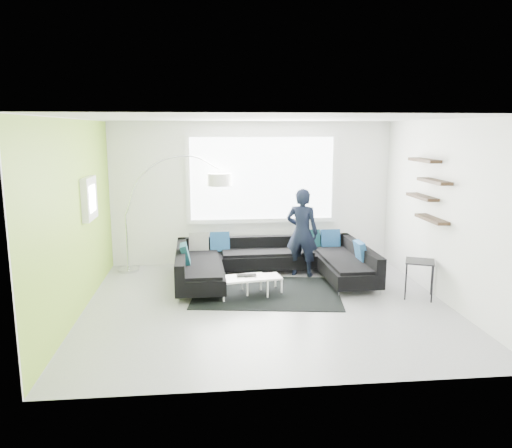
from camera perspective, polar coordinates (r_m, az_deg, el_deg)
The scene contains 9 objects.
ground at distance 7.75m, azimuth 1.29°, elevation -9.20°, with size 5.50×5.50×0.00m, color gray.
room_shell at distance 7.53m, azimuth 1.44°, elevation 4.40°, with size 5.54×5.04×2.82m.
sectional_sofa at distance 8.79m, azimuth 1.91°, elevation -4.58°, with size 3.39×2.14×0.72m.
rug at distance 8.28m, azimuth 1.25°, elevation -7.81°, with size 2.36×1.71×0.01m, color black.
coffee_table at distance 8.16m, azimuth -0.40°, elevation -6.96°, with size 0.97×0.57×0.32m, color silver.
arc_lamp at distance 9.57m, azimuth -14.67°, elevation 1.04°, with size 2.01×0.57×2.17m, color silver, non-canonical shape.
side_table at distance 8.39m, azimuth 18.13°, elevation -6.01°, with size 0.44×0.44×0.60m, color black.
person at distance 9.08m, azimuth 5.28°, elevation -0.96°, with size 0.69×0.60×1.61m, color black.
laptop at distance 8.03m, azimuth -1.06°, elevation -5.98°, with size 0.32×0.21×0.02m, color black.
Camera 1 is at (-0.91, -7.22, 2.65)m, focal length 35.00 mm.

